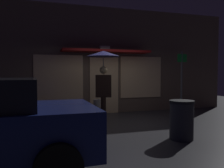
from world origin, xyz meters
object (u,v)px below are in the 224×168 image
(trash_bin, at_px, (182,120))
(person_with_umbrella, at_px, (103,70))
(sidewalk_bollard, at_px, (97,108))
(street_sign_post, at_px, (182,78))

(trash_bin, bearing_deg, person_with_umbrella, 121.65)
(sidewalk_bollard, xyz_separation_m, trash_bin, (1.19, -3.25, 0.15))
(sidewalk_bollard, height_order, trash_bin, trash_bin)
(sidewalk_bollard, bearing_deg, trash_bin, -69.91)
(person_with_umbrella, xyz_separation_m, sidewalk_bollard, (0.09, 1.17, -1.30))
(person_with_umbrella, bearing_deg, sidewalk_bollard, -79.36)
(sidewalk_bollard, relative_size, trash_bin, 0.68)
(trash_bin, bearing_deg, street_sign_post, 56.30)
(sidewalk_bollard, bearing_deg, person_with_umbrella, -94.56)
(street_sign_post, distance_m, trash_bin, 3.85)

